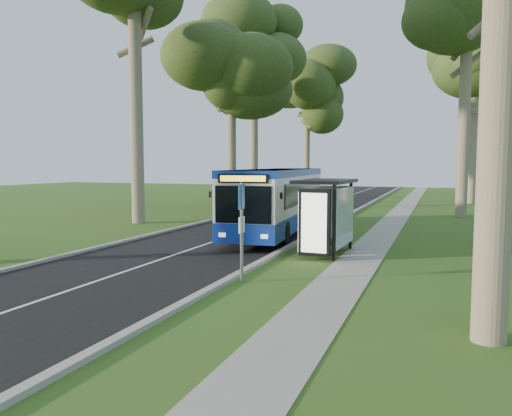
{
  "coord_description": "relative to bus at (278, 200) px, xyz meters",
  "views": [
    {
      "loc": [
        5.58,
        -16.08,
        3.32
      ],
      "look_at": [
        -1.26,
        2.32,
        1.6
      ],
      "focal_mm": 35.0,
      "sensor_mm": 36.0,
      "label": 1
    }
  ],
  "objects": [
    {
      "name": "ground",
      "position": [
        1.77,
        -6.75,
        -1.6
      ],
      "size": [
        120.0,
        120.0,
        0.0
      ],
      "primitive_type": "plane",
      "color": "#315119",
      "rests_on": "ground"
    },
    {
      "name": "bus_shelter",
      "position": [
        3.5,
        -5.14,
        0.35
      ],
      "size": [
        1.86,
        3.28,
        2.76
      ],
      "rotation": [
        0.0,
        0.0,
        -0.04
      ],
      "color": "black",
      "rests_on": "ground"
    },
    {
      "name": "kerb_west",
      "position": [
        -5.23,
        3.25,
        -1.54
      ],
      "size": [
        0.25,
        100.0,
        0.12
      ],
      "primitive_type": "cube",
      "color": "#9E9B93",
      "rests_on": "ground"
    },
    {
      "name": "litter_bin",
      "position": [
        3.36,
        -5.03,
        -1.15
      ],
      "size": [
        0.51,
        0.51,
        0.89
      ],
      "rotation": [
        0.0,
        0.0,
        0.05
      ],
      "color": "black",
      "rests_on": "ground"
    },
    {
      "name": "bus",
      "position": [
        0.0,
        0.0,
        0.0
      ],
      "size": [
        3.43,
        11.83,
        3.09
      ],
      "rotation": [
        0.0,
        0.0,
        0.09
      ],
      "color": "white",
      "rests_on": "ground"
    },
    {
      "name": "tree_east_c",
      "position": [
        8.57,
        11.25,
        10.74
      ],
      "size": [
        5.2,
        5.2,
        16.68
      ],
      "color": "#7A6B56",
      "rests_on": "ground"
    },
    {
      "name": "car_white",
      "position": [
        -6.24,
        16.63,
        -0.82
      ],
      "size": [
        2.86,
        4.89,
        1.56
      ],
      "primitive_type": "imported",
      "rotation": [
        0.0,
        0.0,
        -0.24
      ],
      "color": "silver",
      "rests_on": "ground"
    },
    {
      "name": "car_silver",
      "position": [
        -7.29,
        25.28,
        -0.92
      ],
      "size": [
        2.66,
        4.35,
        1.35
      ],
      "primitive_type": "imported",
      "rotation": [
        0.0,
        0.0,
        -0.32
      ],
      "color": "#9FA1A6",
      "rests_on": "ground"
    },
    {
      "name": "bus_stop_sign",
      "position": [
        2.15,
        -9.99,
        0.13
      ],
      "size": [
        0.09,
        0.39,
        2.81
      ],
      "rotation": [
        0.0,
        0.0,
        0.0
      ],
      "color": "gray",
      "rests_on": "ground"
    },
    {
      "name": "tree_west_d",
      "position": [
        -9.23,
        21.25,
        11.93
      ],
      "size": [
        5.2,
        5.2,
        18.31
      ],
      "color": "#7A6B56",
      "rests_on": "ground"
    },
    {
      "name": "tree_east_d",
      "position": [
        9.77,
        23.25,
        8.63
      ],
      "size": [
        5.2,
        5.2,
        13.8
      ],
      "color": "#7A6B56",
      "rests_on": "ground"
    },
    {
      "name": "kerb_east",
      "position": [
        1.77,
        3.25,
        -1.54
      ],
      "size": [
        0.25,
        100.0,
        0.12
      ],
      "primitive_type": "cube",
      "color": "#9E9B93",
      "rests_on": "ground"
    },
    {
      "name": "tree_west_c",
      "position": [
        -7.23,
        11.25,
        8.75
      ],
      "size": [
        5.2,
        5.2,
        13.97
      ],
      "color": "#7A6B56",
      "rests_on": "ground"
    },
    {
      "name": "footpath",
      "position": [
        4.77,
        3.25,
        -1.59
      ],
      "size": [
        1.5,
        100.0,
        0.02
      ],
      "primitive_type": "cube",
      "color": "gray",
      "rests_on": "ground"
    },
    {
      "name": "tree_west_e",
      "position": [
        -6.73,
        31.25,
        8.91
      ],
      "size": [
        5.2,
        5.2,
        14.18
      ],
      "color": "#7A6B56",
      "rests_on": "ground"
    },
    {
      "name": "centre_line",
      "position": [
        -1.73,
        3.25,
        -1.58
      ],
      "size": [
        0.12,
        100.0,
        0.0
      ],
      "primitive_type": "cube",
      "color": "white",
      "rests_on": "road"
    },
    {
      "name": "road",
      "position": [
        -1.73,
        3.25,
        -1.59
      ],
      "size": [
        7.0,
        100.0,
        0.02
      ],
      "primitive_type": "cube",
      "color": "black",
      "rests_on": "ground"
    }
  ]
}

